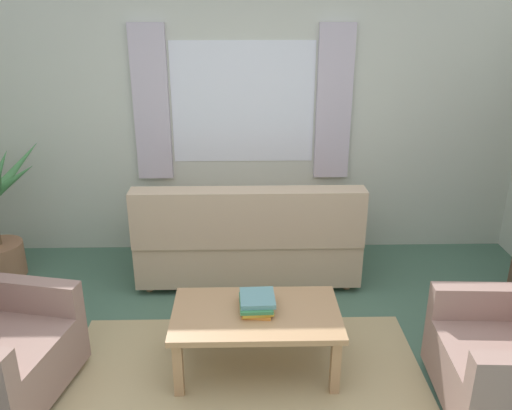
% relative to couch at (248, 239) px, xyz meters
% --- Properties ---
extents(ground_plane, '(6.24, 6.24, 0.00)m').
position_rel_couch_xyz_m(ground_plane, '(-0.04, -1.58, -0.37)').
color(ground_plane, '#476B56').
extents(wall_back, '(5.32, 0.12, 2.60)m').
position_rel_couch_xyz_m(wall_back, '(-0.04, 0.68, 0.93)').
color(wall_back, beige).
rests_on(wall_back, ground_plane).
extents(window_with_curtains, '(1.98, 0.07, 1.40)m').
position_rel_couch_xyz_m(window_with_curtains, '(-0.04, 0.60, 1.08)').
color(window_with_curtains, white).
extents(area_rug, '(2.38, 1.76, 0.01)m').
position_rel_couch_xyz_m(area_rug, '(-0.04, -1.58, -0.36)').
color(area_rug, tan).
rests_on(area_rug, ground_plane).
extents(couch, '(1.90, 0.82, 0.92)m').
position_rel_couch_xyz_m(couch, '(0.00, 0.00, 0.00)').
color(couch, tan).
rests_on(couch, ground_plane).
extents(coffee_table, '(1.10, 0.64, 0.44)m').
position_rel_couch_xyz_m(coffee_table, '(0.04, -1.27, 0.01)').
color(coffee_table, '#A87F56').
rests_on(coffee_table, ground_plane).
extents(book_stack_on_table, '(0.24, 0.30, 0.09)m').
position_rel_couch_xyz_m(book_stack_on_table, '(0.05, -1.23, 0.12)').
color(book_stack_on_table, orange).
rests_on(book_stack_on_table, coffee_table).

